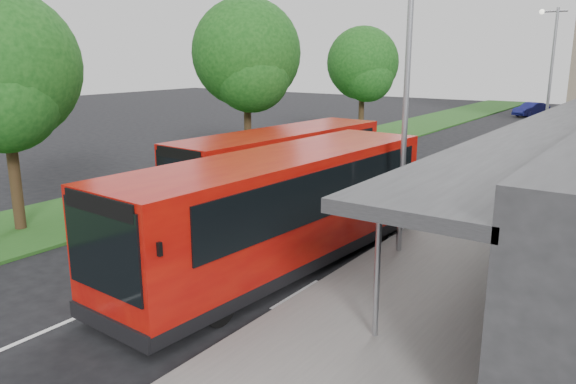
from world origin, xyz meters
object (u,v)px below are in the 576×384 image
at_px(lamp_post_far, 549,72).
at_px(bus_main, 280,210).
at_px(tree_mid, 247,60).
at_px(litter_bin, 516,186).
at_px(tree_far, 363,68).
at_px(lamp_post_near, 404,91).
at_px(tree_near, 5,78).
at_px(bus_second, 282,167).
at_px(bollard, 543,158).
at_px(car_near, 550,116).
at_px(car_far, 531,109).

relative_size(lamp_post_far, bus_main, 0.72).
bearing_deg(tree_mid, litter_bin, 5.47).
distance_m(tree_far, lamp_post_near, 22.06).
height_order(tree_near, litter_bin, tree_near).
relative_size(tree_mid, bus_second, 0.81).
height_order(tree_mid, bus_second, tree_mid).
bearing_deg(litter_bin, tree_near, -133.42).
bearing_deg(bollard, tree_near, -120.13).
relative_size(tree_mid, bollard, 9.13).
bearing_deg(car_near, litter_bin, -66.39).
bearing_deg(lamp_post_far, bollard, -77.82).
height_order(tree_mid, lamp_post_near, tree_mid).
bearing_deg(tree_mid, car_far, 80.48).
xyz_separation_m(tree_mid, bus_main, (8.92, -9.74, -3.79)).
distance_m(lamp_post_far, car_far, 23.10).
xyz_separation_m(tree_near, bus_second, (5.16, 7.61, -3.50)).
height_order(lamp_post_far, bus_second, lamp_post_far).
bearing_deg(tree_far, car_near, 64.93).
xyz_separation_m(tree_far, lamp_post_near, (11.13, -19.05, -0.12)).
bearing_deg(tree_mid, bus_second, -40.39).
bearing_deg(lamp_post_far, litter_bin, -83.40).
height_order(tree_mid, lamp_post_far, tree_mid).
bearing_deg(litter_bin, tree_far, 139.14).
distance_m(bus_main, bollard, 18.77).
relative_size(lamp_post_near, lamp_post_far, 1.00).
xyz_separation_m(lamp_post_far, bus_main, (-2.21, -22.69, -3.12)).
bearing_deg(lamp_post_near, tree_near, -156.03).
bearing_deg(bus_main, car_far, 97.22).
height_order(car_near, car_far, car_far).
height_order(tree_mid, car_near, tree_mid).
relative_size(lamp_post_far, bus_second, 0.78).
distance_m(tree_near, bollard, 24.37).
xyz_separation_m(lamp_post_near, lamp_post_far, (0.00, 20.00, 0.00)).
height_order(tree_far, car_far, tree_far).
bearing_deg(car_near, car_far, 132.54).
distance_m(tree_mid, car_near, 31.57).
bearing_deg(litter_bin, bollard, 93.43).
height_order(tree_near, bollard, tree_near).
distance_m(tree_near, tree_far, 24.00).
relative_size(bus_main, bollard, 12.20).
bearing_deg(bus_main, tree_near, -162.45).
xyz_separation_m(lamp_post_near, car_far, (-5.25, 42.13, -4.07)).
relative_size(bus_second, car_near, 3.02).
distance_m(tree_mid, bus_main, 13.74).
bearing_deg(lamp_post_far, tree_mid, -130.68).
xyz_separation_m(litter_bin, car_far, (-6.61, 33.88, 0.00)).
height_order(lamp_post_far, bollard, lamp_post_far).
distance_m(lamp_post_far, car_near, 17.79).
relative_size(tree_far, bus_second, 0.73).
relative_size(lamp_post_far, car_far, 2.04).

